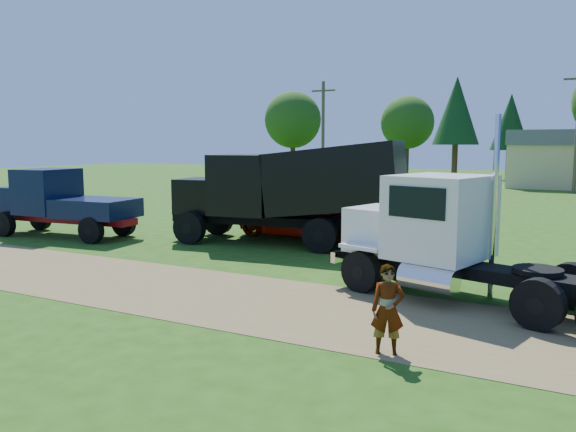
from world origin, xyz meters
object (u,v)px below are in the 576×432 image
at_px(navy_truck, 59,202).
at_px(spectator_a, 388,310).
at_px(white_semi_tractor, 442,236).
at_px(black_dump_truck, 294,188).
at_px(orange_pickup, 310,217).

distance_m(navy_truck, spectator_a, 16.45).
relative_size(white_semi_tractor, navy_truck, 1.17).
distance_m(black_dump_truck, spectator_a, 10.71).
bearing_deg(orange_pickup, spectator_a, -145.45).
bearing_deg(black_dump_truck, white_semi_tractor, -43.34).
bearing_deg(black_dump_truck, orange_pickup, 89.59).
relative_size(black_dump_truck, orange_pickup, 1.55).
xyz_separation_m(white_semi_tractor, black_dump_truck, (-6.18, 4.48, 0.58)).
bearing_deg(white_semi_tractor, navy_truck, -172.09).
distance_m(white_semi_tractor, navy_truck, 15.36).
height_order(white_semi_tractor, black_dump_truck, white_semi_tractor).
xyz_separation_m(black_dump_truck, spectator_a, (6.19, -8.65, -1.26)).
xyz_separation_m(white_semi_tractor, navy_truck, (-15.23, 2.00, -0.11)).
relative_size(black_dump_truck, navy_truck, 1.41).
bearing_deg(white_semi_tractor, black_dump_truck, 159.50).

